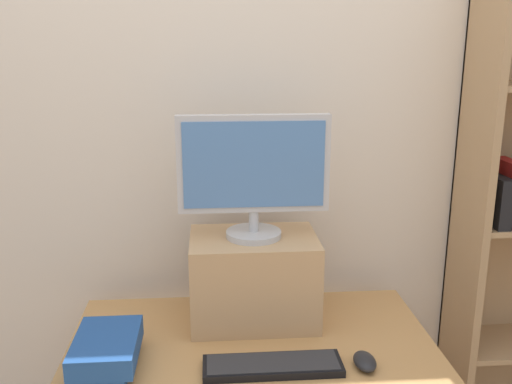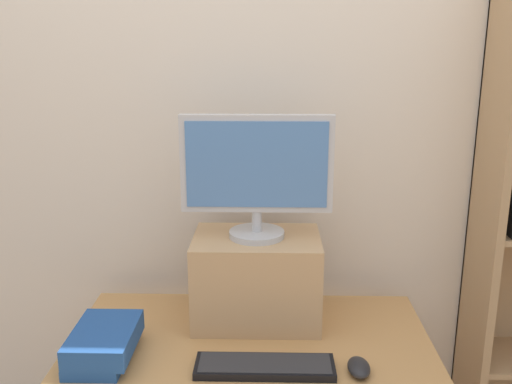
% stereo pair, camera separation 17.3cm
% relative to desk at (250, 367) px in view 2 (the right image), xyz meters
% --- Properties ---
extents(back_wall, '(7.00, 0.08, 2.60)m').
position_rel_desk_xyz_m(back_wall, '(0.00, 0.47, 0.68)').
color(back_wall, beige).
rests_on(back_wall, ground_plane).
extents(desk, '(1.14, 0.69, 0.71)m').
position_rel_desk_xyz_m(desk, '(0.00, 0.00, 0.00)').
color(desk, '#B7844C').
rests_on(desk, ground_plane).
extents(riser_box, '(0.42, 0.29, 0.29)m').
position_rel_desk_xyz_m(riser_box, '(0.02, 0.16, 0.23)').
color(riser_box, tan).
rests_on(riser_box, desk).
extents(computer_monitor, '(0.48, 0.18, 0.40)m').
position_rel_desk_xyz_m(computer_monitor, '(0.02, 0.16, 0.60)').
color(computer_monitor, '#B7B7BA').
rests_on(computer_monitor, riser_box).
extents(keyboard, '(0.40, 0.12, 0.02)m').
position_rel_desk_xyz_m(keyboard, '(0.05, -0.15, 0.10)').
color(keyboard, black).
rests_on(keyboard, desk).
extents(computer_mouse, '(0.06, 0.10, 0.04)m').
position_rel_desk_xyz_m(computer_mouse, '(0.32, -0.16, 0.10)').
color(computer_mouse, black).
rests_on(computer_mouse, desk).
extents(book_stack, '(0.18, 0.26, 0.09)m').
position_rel_desk_xyz_m(book_stack, '(-0.43, -0.10, 0.13)').
color(book_stack, navy).
rests_on(book_stack, desk).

